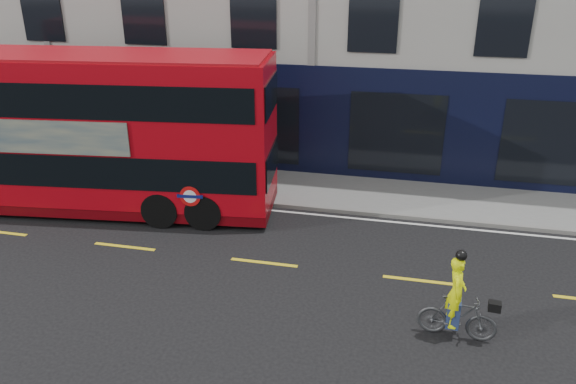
% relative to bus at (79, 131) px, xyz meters
% --- Properties ---
extents(ground, '(120.00, 120.00, 0.00)m').
position_rel_bus_xyz_m(ground, '(6.43, -3.80, -2.49)').
color(ground, black).
rests_on(ground, ground).
extents(pavement, '(60.00, 3.00, 0.12)m').
position_rel_bus_xyz_m(pavement, '(6.43, 2.70, -2.43)').
color(pavement, gray).
rests_on(pavement, ground).
extents(kerb, '(60.00, 0.12, 0.13)m').
position_rel_bus_xyz_m(kerb, '(6.43, 1.20, -2.42)').
color(kerb, slate).
rests_on(kerb, ground).
extents(road_edge_line, '(58.00, 0.10, 0.01)m').
position_rel_bus_xyz_m(road_edge_line, '(6.43, 0.90, -2.48)').
color(road_edge_line, silver).
rests_on(road_edge_line, ground).
extents(lane_dashes, '(58.00, 0.12, 0.01)m').
position_rel_bus_xyz_m(lane_dashes, '(6.43, -2.30, -2.48)').
color(lane_dashes, yellow).
rests_on(lane_dashes, ground).
extents(bus, '(12.24, 4.05, 4.85)m').
position_rel_bus_xyz_m(bus, '(0.00, 0.00, 0.00)').
color(bus, '#B00711').
rests_on(bus, ground).
extents(cyclist, '(1.66, 0.60, 2.07)m').
position_rel_bus_xyz_m(cyclist, '(11.15, -4.39, -1.80)').
color(cyclist, '#45474A').
rests_on(cyclist, ground).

